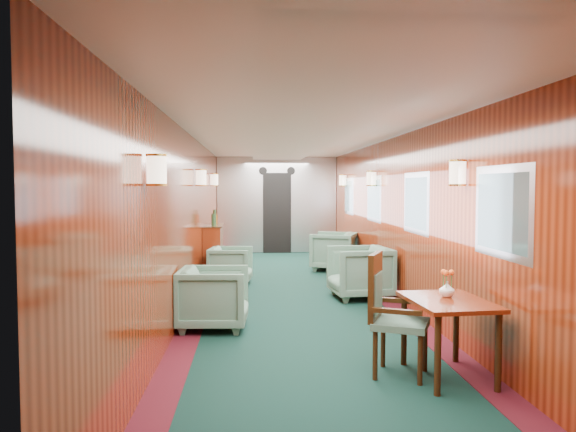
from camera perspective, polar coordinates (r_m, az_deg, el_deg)
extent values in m
plane|color=black|center=(8.32, 0.72, -8.52)|extent=(12.00, 12.00, 0.00)
cube|color=white|center=(8.18, 0.73, 7.83)|extent=(3.00, 12.00, 0.10)
cube|color=white|center=(8.18, 0.73, 7.90)|extent=(1.20, 12.00, 0.06)
cube|color=maroon|center=(14.15, -1.15, 1.15)|extent=(3.00, 0.10, 2.40)
cube|color=maroon|center=(2.27, 12.65, -8.97)|extent=(3.00, 0.10, 2.40)
cube|color=maroon|center=(8.19, -9.80, -0.28)|extent=(0.10, 12.00, 2.40)
cube|color=maroon|center=(8.41, 10.96, -0.20)|extent=(0.10, 12.00, 2.40)
cube|color=#3E0C15|center=(8.33, -8.69, -8.53)|extent=(0.30, 12.00, 0.01)
cube|color=#3E0C15|center=(8.53, 9.90, -8.26)|extent=(0.30, 12.00, 0.01)
cube|color=silver|center=(14.07, -1.14, 1.14)|extent=(2.98, 0.12, 2.38)
cube|color=black|center=(14.00, -1.12, 0.31)|extent=(0.70, 0.06, 2.00)
cylinder|color=black|center=(13.98, -2.56, 4.61)|extent=(0.20, 0.04, 0.20)
cylinder|color=black|center=(14.02, 0.31, 4.61)|extent=(0.20, 0.04, 0.20)
cube|color=#A9ABB0|center=(5.09, 20.89, 0.38)|extent=(0.02, 1.10, 0.80)
cube|color=#49686D|center=(5.09, 20.81, 0.38)|extent=(0.01, 0.96, 0.66)
cube|color=#A9ABB0|center=(7.44, 12.86, 1.29)|extent=(0.02, 1.10, 0.80)
cube|color=#49686D|center=(7.44, 12.80, 1.29)|extent=(0.01, 0.96, 0.66)
cube|color=#A9ABB0|center=(9.86, 8.72, 1.74)|extent=(0.02, 1.10, 0.80)
cube|color=#49686D|center=(9.86, 8.67, 1.74)|extent=(0.01, 0.96, 0.66)
cube|color=#A9ABB0|center=(12.31, 6.21, 2.01)|extent=(0.02, 1.10, 0.80)
cube|color=#49686D|center=(12.31, 6.18, 2.01)|extent=(0.01, 0.96, 0.66)
cylinder|color=beige|center=(4.69, -13.20, 4.57)|extent=(0.16, 0.16, 0.24)
cylinder|color=gold|center=(4.69, -13.19, 3.10)|extent=(0.17, 0.17, 0.02)
cylinder|color=beige|center=(5.79, 16.84, 4.21)|extent=(0.16, 0.16, 0.24)
cylinder|color=gold|center=(5.79, 16.83, 3.03)|extent=(0.17, 0.17, 0.02)
cylinder|color=beige|center=(8.66, -8.83, 3.88)|extent=(0.16, 0.16, 0.24)
cylinder|color=gold|center=(8.66, -8.82, 3.09)|extent=(0.17, 0.17, 0.02)
cylinder|color=beige|center=(9.64, 8.46, 3.79)|extent=(0.16, 0.16, 0.24)
cylinder|color=gold|center=(9.64, 8.46, 3.08)|extent=(0.17, 0.17, 0.02)
cylinder|color=beige|center=(11.65, -7.51, 3.67)|extent=(0.16, 0.16, 0.24)
cylinder|color=gold|center=(11.65, -7.51, 3.08)|extent=(0.17, 0.17, 0.02)
cylinder|color=beige|center=(12.59, 5.58, 3.63)|extent=(0.16, 0.16, 0.24)
cylinder|color=gold|center=(12.59, 5.58, 3.08)|extent=(0.17, 0.17, 0.02)
cube|color=maroon|center=(5.11, 15.97, -8.36)|extent=(0.70, 0.96, 0.04)
cylinder|color=#371F0C|center=(4.74, 14.97, -13.52)|extent=(0.05, 0.05, 0.65)
cylinder|color=#371F0C|center=(4.96, 20.58, -12.88)|extent=(0.05, 0.05, 0.65)
cylinder|color=#371F0C|center=(5.45, 11.70, -11.29)|extent=(0.05, 0.05, 0.65)
cylinder|color=#371F0C|center=(5.64, 16.71, -10.87)|extent=(0.05, 0.05, 0.65)
cube|color=#214D3F|center=(5.11, 11.40, -10.71)|extent=(0.60, 0.60, 0.06)
cube|color=#371F0C|center=(5.08, 8.86, -7.08)|extent=(0.21, 0.40, 0.60)
cube|color=#214D3F|center=(5.09, 9.14, -7.76)|extent=(0.15, 0.30, 0.36)
cube|color=#371F0C|center=(4.85, 11.02, -9.50)|extent=(0.40, 0.21, 0.04)
cube|color=#371F0C|center=(5.30, 11.79, -8.45)|extent=(0.40, 0.21, 0.04)
cylinder|color=#371F0C|center=(5.03, 8.84, -13.81)|extent=(0.04, 0.04, 0.43)
cylinder|color=#371F0C|center=(4.97, 13.27, -14.04)|extent=(0.04, 0.04, 0.43)
cylinder|color=#371F0C|center=(5.38, 9.63, -12.67)|extent=(0.04, 0.04, 0.43)
cylinder|color=#371F0C|center=(5.33, 13.75, -12.87)|extent=(0.04, 0.04, 0.43)
cube|color=maroon|center=(10.48, -7.58, -3.54)|extent=(0.31, 1.05, 0.94)
cube|color=#371F0C|center=(10.44, -7.55, -0.97)|extent=(0.33, 1.07, 0.02)
cylinder|color=#214226|center=(10.17, -7.59, -0.40)|extent=(0.07, 0.07, 0.22)
cylinder|color=#214226|center=(10.53, -7.46, -0.12)|extent=(0.06, 0.06, 0.28)
cylinder|color=gold|center=(10.74, -7.38, -0.32)|extent=(0.08, 0.08, 0.18)
imported|color=white|center=(5.20, 15.84, -7.18)|extent=(0.17, 0.17, 0.14)
imported|color=#214D3F|center=(6.69, -7.55, -8.25)|extent=(0.84, 0.81, 0.73)
imported|color=#214D3F|center=(9.62, -5.84, -5.02)|extent=(0.78, 0.76, 0.64)
imported|color=#214D3F|center=(8.45, 7.30, -5.68)|extent=(0.94, 0.92, 0.78)
imported|color=#214D3F|center=(11.17, 4.64, -3.58)|extent=(1.07, 1.05, 0.76)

